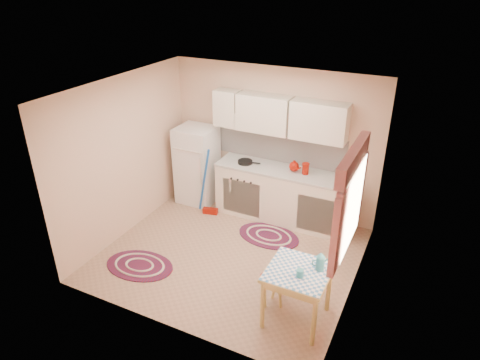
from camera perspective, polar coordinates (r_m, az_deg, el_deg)
name	(u,v)px	position (r m, az deg, el deg)	size (l,w,h in m)	color
room_shell	(247,152)	(5.86, 1.00, 3.72)	(3.64, 3.60, 2.52)	tan
fridge	(197,165)	(7.67, -5.73, 2.00)	(0.65, 0.60, 1.40)	white
broom	(209,183)	(7.23, -4.11, -0.39)	(0.28, 0.12, 1.20)	#1C58B1
base_cabinets	(283,196)	(7.19, 5.72, -2.08)	(2.25, 0.60, 0.88)	#EFE6D0
countertop	(284,171)	(6.98, 5.89, 1.23)	(2.27, 0.62, 0.04)	#B2B0A9
frying_pan	(245,162)	(7.15, 0.69, 2.43)	(0.25, 0.25, 0.05)	black
red_kettle	(294,167)	(6.89, 7.22, 1.80)	(0.18, 0.16, 0.18)	maroon
red_canister	(306,169)	(6.84, 8.73, 1.43)	(0.11, 0.11, 0.16)	maroon
table	(297,295)	(5.32, 7.57, -14.95)	(0.72, 0.72, 0.72)	#E2C671
stool	(273,291)	(5.57, 4.45, -14.56)	(0.35, 0.35, 0.42)	maroon
coffee_pot	(320,261)	(5.07, 10.67, -10.61)	(0.12, 0.11, 0.25)	teal
mug	(300,273)	(4.98, 7.99, -12.24)	(0.08, 0.08, 0.10)	teal
rug_center	(269,236)	(6.92, 3.84, -7.42)	(1.02, 0.68, 0.02)	maroon
rug_left	(140,265)	(6.45, -13.24, -11.03)	(1.02, 0.68, 0.02)	maroon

